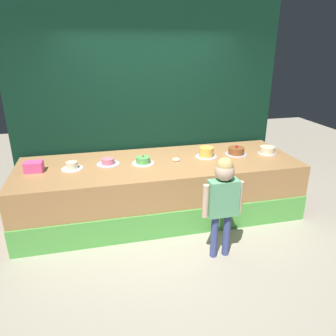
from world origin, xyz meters
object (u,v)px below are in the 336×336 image
Objects in this scene: cake_far_right at (267,150)px; cake_center_right at (206,152)px; cake_left at (108,162)px; cake_center_left at (143,161)px; donut at (176,160)px; cake_right at (236,151)px; child_figure at (223,195)px; pink_box at (34,167)px; cake_far_left at (72,166)px.

cake_center_right is at bearing 175.58° from cake_far_right.
cake_left is 1.04× the size of cake_center_left.
cake_center_left is 0.96× the size of cake_center_right.
donut is 0.93m from cake_left.
cake_center_right is 0.99× the size of cake_right.
cake_left is at bearing 133.22° from child_figure.
donut is 0.35× the size of cake_left.
cake_right is at bearing -0.40° from cake_center_right.
donut is (1.85, -0.03, -0.05)m from pink_box.
child_figure is 1.39m from cake_right.
cake_center_right reaches higher than cake_far_right.
pink_box is 0.70× the size of cake_left.
child_figure is 3.82× the size of cake_center_right.
cake_far_left reaches higher than donut.
child_figure is at bearing -120.51° from cake_right.
cake_center_left is at bearing -176.05° from cake_center_right.
child_figure is 5.46× the size of pink_box.
cake_right is 1.19× the size of cake_far_right.
cake_far_right is (2.31, -0.09, 0.02)m from cake_left.
cake_left is at bearing 169.90° from cake_center_left.
cake_center_left is (-0.68, 1.14, 0.05)m from child_figure.
cake_far_right is (1.17, 1.13, 0.06)m from child_figure.
cake_left is 0.98× the size of cake_right.
cake_far_right is (1.39, -0.01, 0.04)m from donut.
cake_right is 0.47m from cake_far_right.
cake_far_left is at bearing 179.45° from cake_far_right.
child_figure reaches higher than pink_box.
pink_box is 1.39m from cake_center_left.
cake_center_right is (2.31, 0.03, -0.00)m from pink_box.
cake_center_right is 0.93m from cake_far_right.
donut is 0.35× the size of cake_center_right.
cake_left is (0.46, 0.06, -0.01)m from cake_far_left.
pink_box is 2.01× the size of donut.
cake_left is at bearing 179.33° from cake_right.
child_figure is 3.77× the size of cake_right.
cake_far_right is (0.93, -0.07, -0.01)m from cake_center_right.
child_figure is at bearing -46.78° from cake_left.
cake_center_right reaches higher than cake_right.
cake_far_left is 0.88× the size of cake_left.
cake_left is at bearing 175.27° from donut.
cake_left is 1.85m from cake_right.
child_figure reaches higher than cake_far_right.
cake_far_left is 0.87× the size of cake_right.
donut is 1.39m from cake_far_left.
child_figure reaches higher than cake_left.
cake_far_left is 0.93m from cake_center_left.
cake_far_right reaches higher than cake_left.
cake_right and cake_far_right have the same top height.
child_figure is at bearing -35.69° from cake_far_left.
cake_far_left is at bearing -172.16° from cake_left.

